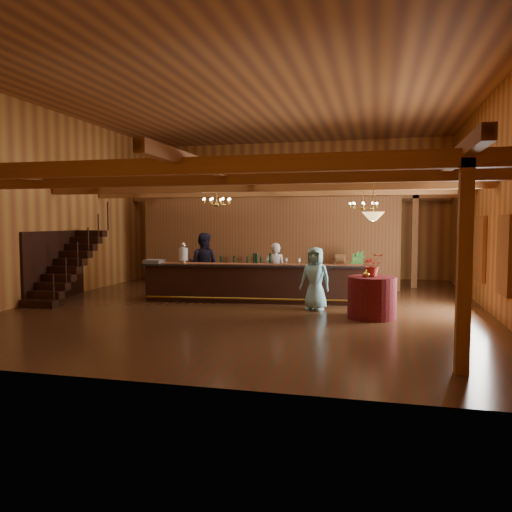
% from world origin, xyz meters
% --- Properties ---
extents(floor, '(14.00, 14.00, 0.00)m').
position_xyz_m(floor, '(0.00, 0.00, 0.00)').
color(floor, '#442B18').
rests_on(floor, ground).
extents(ceiling, '(14.00, 14.00, 0.00)m').
position_xyz_m(ceiling, '(0.00, 0.00, 5.50)').
color(ceiling, '#A56433').
rests_on(ceiling, wall_back).
extents(wall_back, '(12.00, 0.10, 5.50)m').
position_xyz_m(wall_back, '(0.00, 7.00, 2.75)').
color(wall_back, '#BE8235').
rests_on(wall_back, floor).
extents(wall_front, '(12.00, 0.10, 5.50)m').
position_xyz_m(wall_front, '(0.00, -7.00, 2.75)').
color(wall_front, '#BE8235').
rests_on(wall_front, floor).
extents(wall_left, '(0.10, 14.00, 5.50)m').
position_xyz_m(wall_left, '(-6.00, 0.00, 2.75)').
color(wall_left, '#BE8235').
rests_on(wall_left, floor).
extents(wall_right, '(0.10, 14.00, 5.50)m').
position_xyz_m(wall_right, '(6.00, 0.00, 2.75)').
color(wall_right, '#BE8235').
rests_on(wall_right, floor).
extents(beam_grid, '(11.90, 13.90, 0.39)m').
position_xyz_m(beam_grid, '(0.00, 0.51, 3.24)').
color(beam_grid, brown).
rests_on(beam_grid, wall_left).
extents(support_posts, '(9.20, 10.20, 3.20)m').
position_xyz_m(support_posts, '(0.00, -0.50, 1.60)').
color(support_posts, brown).
rests_on(support_posts, floor).
extents(partition_wall, '(9.00, 0.18, 3.10)m').
position_xyz_m(partition_wall, '(-0.50, 3.50, 1.55)').
color(partition_wall, brown).
rests_on(partition_wall, floor).
extents(window_right_front, '(0.12, 1.05, 1.75)m').
position_xyz_m(window_right_front, '(5.95, -1.60, 1.55)').
color(window_right_front, white).
rests_on(window_right_front, wall_right).
extents(window_right_back, '(0.12, 1.05, 1.75)m').
position_xyz_m(window_right_back, '(5.95, 1.00, 1.55)').
color(window_right_back, white).
rests_on(window_right_back, wall_right).
extents(staircase, '(1.00, 2.80, 2.00)m').
position_xyz_m(staircase, '(-5.45, -0.74, 1.00)').
color(staircase, black).
rests_on(staircase, floor).
extents(backroom_boxes, '(4.10, 0.60, 1.10)m').
position_xyz_m(backroom_boxes, '(-0.29, 5.50, 0.53)').
color(backroom_boxes, black).
rests_on(backroom_boxes, floor).
extents(tasting_bar, '(6.51, 1.48, 1.09)m').
position_xyz_m(tasting_bar, '(-0.13, 0.23, 0.55)').
color(tasting_bar, black).
rests_on(tasting_bar, floor).
extents(beverage_dispenser, '(0.26, 0.26, 0.60)m').
position_xyz_m(beverage_dispenser, '(-2.19, 0.07, 1.36)').
color(beverage_dispenser, silver).
rests_on(beverage_dispenser, tasting_bar).
extents(glass_rack_tray, '(0.50, 0.50, 0.10)m').
position_xyz_m(glass_rack_tray, '(-3.00, -0.12, 1.13)').
color(glass_rack_tray, gray).
rests_on(glass_rack_tray, tasting_bar).
extents(raffle_drum, '(0.34, 0.24, 0.30)m').
position_xyz_m(raffle_drum, '(2.26, 0.44, 1.25)').
color(raffle_drum, brown).
rests_on(raffle_drum, tasting_bar).
extents(bar_bottle_0, '(0.07, 0.07, 0.30)m').
position_xyz_m(bar_bottle_0, '(-0.15, 0.36, 1.23)').
color(bar_bottle_0, black).
rests_on(bar_bottle_0, tasting_bar).
extents(bar_bottle_1, '(0.07, 0.07, 0.30)m').
position_xyz_m(bar_bottle_1, '(-0.07, 0.37, 1.23)').
color(bar_bottle_1, black).
rests_on(bar_bottle_1, tasting_bar).
extents(bar_bottle_2, '(0.07, 0.07, 0.30)m').
position_xyz_m(bar_bottle_2, '(0.31, 0.41, 1.23)').
color(bar_bottle_2, black).
rests_on(bar_bottle_2, tasting_bar).
extents(backbar_shelf, '(2.83, 0.49, 0.79)m').
position_xyz_m(backbar_shelf, '(-1.83, 3.24, 0.40)').
color(backbar_shelf, black).
rests_on(backbar_shelf, floor).
extents(round_table, '(1.13, 1.13, 0.98)m').
position_xyz_m(round_table, '(3.14, -1.40, 0.49)').
color(round_table, maroon).
rests_on(round_table, floor).
extents(chandelier_left, '(0.80, 0.80, 0.51)m').
position_xyz_m(chandelier_left, '(-1.14, -0.00, 2.84)').
color(chandelier_left, gold).
rests_on(chandelier_left, beam_grid).
extents(chandelier_right, '(0.80, 0.80, 0.61)m').
position_xyz_m(chandelier_right, '(2.84, 1.59, 2.75)').
color(chandelier_right, gold).
rests_on(chandelier_right, beam_grid).
extents(pendant_lamp, '(0.52, 0.52, 0.90)m').
position_xyz_m(pendant_lamp, '(3.14, -1.40, 2.40)').
color(pendant_lamp, gold).
rests_on(pendant_lamp, beam_grid).
extents(bartender, '(0.65, 0.47, 1.66)m').
position_xyz_m(bartender, '(0.36, 0.88, 0.83)').
color(bartender, silver).
rests_on(bartender, floor).
extents(staff_second, '(0.96, 0.77, 1.93)m').
position_xyz_m(staff_second, '(-1.95, 1.10, 0.96)').
color(staff_second, black).
rests_on(staff_second, floor).
extents(guest, '(0.90, 0.70, 1.63)m').
position_xyz_m(guest, '(1.71, -0.64, 0.81)').
color(guest, '#8ADDED').
rests_on(guest, floor).
extents(floor_plant, '(0.88, 0.77, 1.35)m').
position_xyz_m(floor_plant, '(2.52, 2.61, 0.68)').
color(floor_plant, '#2F6323').
rests_on(floor_plant, floor).
extents(table_flowers, '(0.58, 0.53, 0.54)m').
position_xyz_m(table_flowers, '(3.15, -1.36, 1.25)').
color(table_flowers, '#B32C24').
rests_on(table_flowers, round_table).
extents(table_vase, '(0.18, 0.18, 0.28)m').
position_xyz_m(table_vase, '(3.01, -1.55, 1.12)').
color(table_vase, gold).
rests_on(table_vase, round_table).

